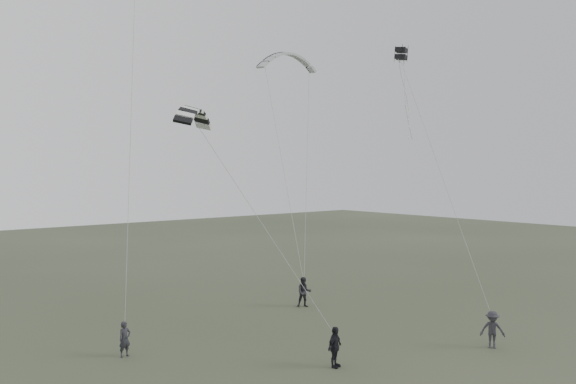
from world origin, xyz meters
TOP-DOWN VIEW (x-y plane):
  - ground at (0.00, 0.00)m, footprint 140.00×140.00m
  - flyer_left at (-7.88, 6.72)m, footprint 0.63×0.47m
  - flyer_right at (4.40, 8.53)m, footprint 1.12×1.07m
  - flyer_center at (-1.64, -0.28)m, footprint 1.09×0.70m
  - flyer_far at (5.88, -3.15)m, footprint 1.20×1.28m
  - kite_pale_large at (7.55, 13.91)m, footprint 4.57×2.22m
  - kite_striped at (-4.80, 5.85)m, footprint 3.15×2.93m
  - kite_box at (9.78, 5.50)m, footprint 0.89×0.93m

SIDE VIEW (x-z plane):
  - ground at x=0.00m, z-range 0.00..0.00m
  - flyer_left at x=-7.88m, z-range 0.00..1.57m
  - flyer_center at x=-1.64m, z-range 0.00..1.73m
  - flyer_far at x=5.88m, z-range 0.00..1.74m
  - flyer_right at x=4.40m, z-range 0.00..1.83m
  - kite_striped at x=-4.80m, z-range 10.46..11.88m
  - kite_box at x=9.78m, z-range 15.24..16.02m
  - kite_pale_large at x=7.55m, z-range 15.72..17.62m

